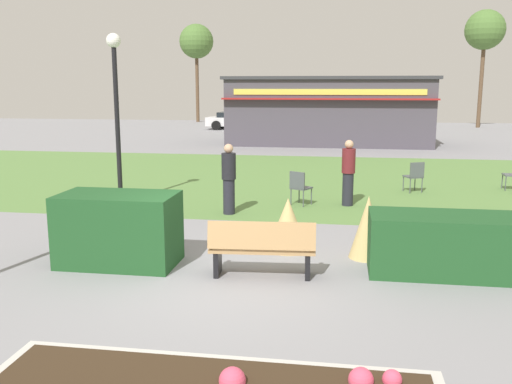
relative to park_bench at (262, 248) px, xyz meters
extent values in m
plane|color=gray|center=(-0.74, -0.24, -0.48)|extent=(80.00, 80.00, 0.00)
cube|color=#5B8442|center=(-0.74, 9.66, -0.48)|extent=(36.00, 12.00, 0.01)
sphere|color=#E54C6B|center=(0.22, -3.56, -0.29)|extent=(0.27, 0.27, 0.27)
sphere|color=#E54C6B|center=(1.77, -3.29, -0.29)|extent=(0.20, 0.20, 0.20)
sphere|color=#E54C6B|center=(1.47, -3.35, -0.29)|extent=(0.25, 0.25, 0.25)
cube|color=tan|center=(0.00, 0.07, -0.03)|extent=(1.73, 0.60, 0.06)
cube|color=tan|center=(0.01, -0.15, 0.25)|extent=(1.70, 0.25, 0.44)
cube|color=black|center=(-0.73, 0.01, -0.26)|extent=(0.11, 0.44, 0.45)
cube|color=black|center=(0.72, 0.12, -0.26)|extent=(0.11, 0.44, 0.45)
cube|color=tan|center=(-0.81, 0.01, 0.09)|extent=(0.09, 0.44, 0.06)
cube|color=tan|center=(0.80, 0.13, 0.09)|extent=(0.09, 0.44, 0.06)
cube|color=#1E4C23|center=(-2.53, 0.29, 0.14)|extent=(1.99, 1.10, 1.23)
cube|color=#1E4C23|center=(2.91, 0.64, 0.01)|extent=(2.40, 1.10, 0.98)
cone|color=tan|center=(1.71, 1.31, 0.08)|extent=(0.66, 0.66, 1.13)
cone|color=tan|center=(0.26, 1.56, 0.02)|extent=(0.78, 0.78, 1.00)
cylinder|color=black|center=(-4.48, 5.09, -0.38)|extent=(0.22, 0.22, 0.20)
cylinder|color=black|center=(-4.48, 5.09, 1.51)|extent=(0.12, 0.12, 3.98)
sphere|color=white|center=(-4.48, 5.09, 3.66)|extent=(0.36, 0.36, 0.36)
cylinder|color=#2D4233|center=(2.27, 0.69, -0.01)|extent=(0.52, 0.52, 0.95)
cube|color=#47424C|center=(0.47, 21.27, 1.18)|extent=(10.31, 4.53, 3.33)
cube|color=#333338|center=(0.47, 21.27, 2.93)|extent=(10.61, 4.83, 0.16)
cube|color=maroon|center=(0.47, 18.83, 1.92)|extent=(10.41, 0.36, 0.08)
cube|color=#D8CC4C|center=(0.47, 18.99, 2.25)|extent=(9.27, 0.04, 0.28)
cube|color=#4C5156|center=(0.21, 5.60, -0.03)|extent=(0.60, 0.60, 0.04)
cube|color=#4C5156|center=(0.12, 5.42, 0.19)|extent=(0.40, 0.25, 0.44)
cylinder|color=#4C5156|center=(0.47, 5.67, -0.26)|extent=(0.03, 0.03, 0.45)
cylinder|color=#4C5156|center=(0.14, 5.85, -0.26)|extent=(0.03, 0.03, 0.45)
cylinder|color=#4C5156|center=(0.29, 5.34, -0.26)|extent=(0.03, 0.03, 0.45)
cylinder|color=#4C5156|center=(-0.04, 5.52, -0.26)|extent=(0.03, 0.03, 0.45)
cube|color=#4C5156|center=(6.17, 8.65, -0.03)|extent=(0.44, 0.44, 0.04)
cylinder|color=#4C5156|center=(5.98, 8.84, -0.26)|extent=(0.03, 0.03, 0.45)
cylinder|color=#4C5156|center=(5.98, 8.46, -0.26)|extent=(0.03, 0.03, 0.45)
cube|color=#4C5156|center=(3.27, 7.88, -0.03)|extent=(0.58, 0.58, 0.04)
cube|color=#4C5156|center=(3.35, 7.70, 0.19)|extent=(0.42, 0.22, 0.44)
cylinder|color=#4C5156|center=(3.37, 8.13, -0.26)|extent=(0.03, 0.03, 0.45)
cylinder|color=#4C5156|center=(3.02, 7.98, -0.26)|extent=(0.03, 0.03, 0.45)
cylinder|color=#4C5156|center=(3.52, 7.78, -0.26)|extent=(0.03, 0.03, 0.45)
cylinder|color=#4C5156|center=(3.17, 7.63, -0.26)|extent=(0.03, 0.03, 0.45)
cylinder|color=#23232D|center=(-1.42, 4.31, -0.06)|extent=(0.28, 0.28, 0.85)
cylinder|color=black|center=(-1.42, 4.31, 0.68)|extent=(0.34, 0.34, 0.62)
sphere|color=tan|center=(-1.42, 4.31, 1.10)|extent=(0.22, 0.22, 0.22)
cylinder|color=#23232D|center=(1.40, 5.71, -0.06)|extent=(0.28, 0.28, 0.85)
cylinder|color=maroon|center=(1.40, 5.71, 0.68)|extent=(0.34, 0.34, 0.62)
sphere|color=tan|center=(1.40, 5.71, 1.10)|extent=(0.22, 0.22, 0.22)
cube|color=silver|center=(-6.11, 30.14, 0.07)|extent=(4.23, 1.87, 0.60)
cube|color=black|center=(-6.26, 30.15, 0.50)|extent=(2.34, 1.62, 0.44)
cylinder|color=black|center=(-4.80, 31.04, -0.16)|extent=(0.64, 0.23, 0.64)
cylinder|color=black|center=(-4.83, 29.20, -0.16)|extent=(0.64, 0.23, 0.64)
cylinder|color=black|center=(-7.40, 31.08, -0.16)|extent=(0.64, 0.23, 0.64)
cylinder|color=black|center=(-7.43, 29.25, -0.16)|extent=(0.64, 0.23, 0.64)
cylinder|color=brown|center=(11.03, 34.50, 2.43)|extent=(0.28, 0.28, 5.83)
sphere|color=#4C7233|center=(11.03, 34.50, 6.45)|extent=(2.80, 2.80, 2.80)
cylinder|color=brown|center=(-10.92, 37.59, 2.28)|extent=(0.28, 0.28, 5.52)
sphere|color=#4C7233|center=(-10.92, 37.59, 6.14)|extent=(2.80, 2.80, 2.80)
camera|label=1|loc=(1.22, -8.47, 2.56)|focal=39.02mm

